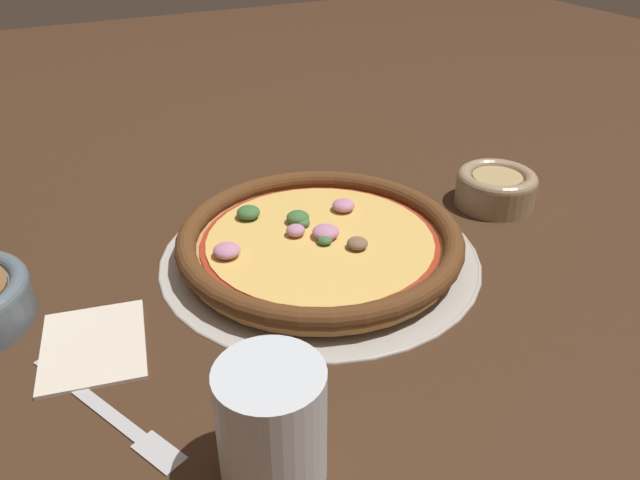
# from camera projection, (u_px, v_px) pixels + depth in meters

# --- Properties ---
(ground_plane) EXTENTS (3.00, 3.00, 0.00)m
(ground_plane) POSITION_uv_depth(u_px,v_px,m) (320.00, 257.00, 0.75)
(ground_plane) COLOR #3D2616
(pizza_tray) EXTENTS (0.38, 0.38, 0.01)m
(pizza_tray) POSITION_uv_depth(u_px,v_px,m) (320.00, 254.00, 0.75)
(pizza_tray) COLOR #B7B2A8
(pizza_tray) RESTS_ON ground_plane
(pizza) EXTENTS (0.34, 0.34, 0.03)m
(pizza) POSITION_uv_depth(u_px,v_px,m) (320.00, 240.00, 0.74)
(pizza) COLOR tan
(pizza) RESTS_ON pizza_tray
(bowl_near) EXTENTS (0.11, 0.11, 0.05)m
(bowl_near) POSITION_uv_depth(u_px,v_px,m) (496.00, 187.00, 0.85)
(bowl_near) COLOR #9E8466
(bowl_near) RESTS_ON ground_plane
(drinking_cup) EXTENTS (0.08, 0.08, 0.10)m
(drinking_cup) POSITION_uv_depth(u_px,v_px,m) (272.00, 425.00, 0.46)
(drinking_cup) COLOR silver
(drinking_cup) RESTS_ON ground_plane
(napkin) EXTENTS (0.14, 0.12, 0.01)m
(napkin) POSITION_uv_depth(u_px,v_px,m) (93.00, 344.00, 0.61)
(napkin) COLOR beige
(napkin) RESTS_ON ground_plane
(fork) EXTENTS (0.19, 0.10, 0.00)m
(fork) POSITION_uv_depth(u_px,v_px,m) (110.00, 414.00, 0.53)
(fork) COLOR #B7B7BC
(fork) RESTS_ON ground_plane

